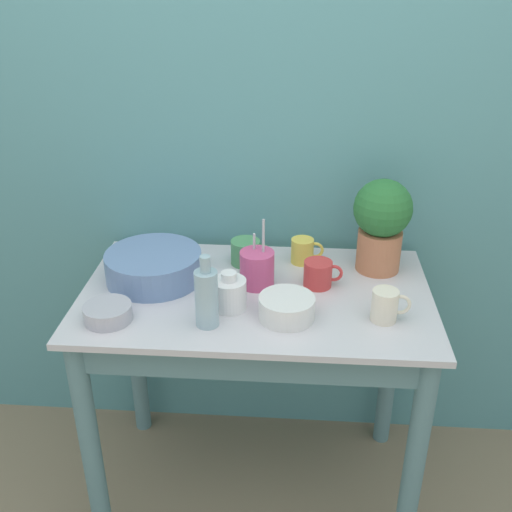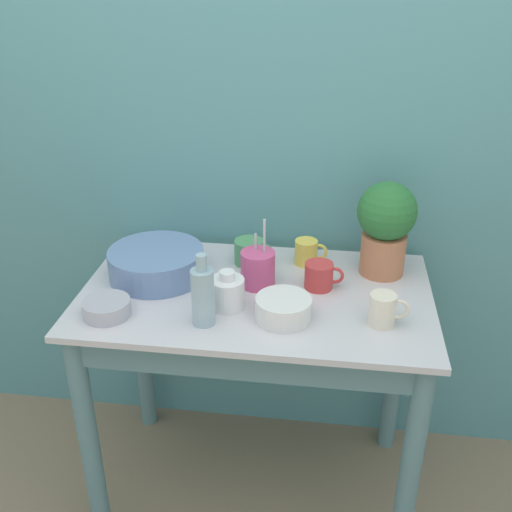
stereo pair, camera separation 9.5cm
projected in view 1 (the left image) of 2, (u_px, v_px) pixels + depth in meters
The scene contains 13 objects.
wall_back at pixel (264, 129), 1.95m from camera, with size 6.00×0.05×2.40m.
counter_table at pixel (255, 346), 1.87m from camera, with size 1.05×0.63×0.80m.
potted_plant at pixel (382, 221), 1.86m from camera, with size 0.18×0.18×0.30m.
bowl_wash_large at pixel (154, 266), 1.85m from camera, with size 0.30×0.30×0.09m.
bottle_tall at pixel (207, 297), 1.60m from camera, with size 0.06×0.06×0.21m.
bottle_short at pixel (229, 293), 1.70m from camera, with size 0.10×0.10×0.11m.
mug_yellow at pixel (303, 251), 1.96m from camera, with size 0.11×0.07×0.08m.
mug_cream at pixel (386, 305), 1.64m from camera, with size 0.11×0.07×0.09m.
mug_red at pixel (319, 274), 1.82m from camera, with size 0.12×0.09×0.08m.
mug_green at pixel (246, 252), 1.95m from camera, with size 0.13×0.10×0.08m.
bowl_small_enamel_white at pixel (287, 308), 1.66m from camera, with size 0.16×0.16×0.06m.
bowl_small_steel at pixel (108, 313), 1.65m from camera, with size 0.13×0.13×0.05m.
utensil_cup at pixel (256, 268), 1.81m from camera, with size 0.10×0.10×0.22m.
Camera 1 is at (0.11, -1.24, 1.71)m, focal length 42.00 mm.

